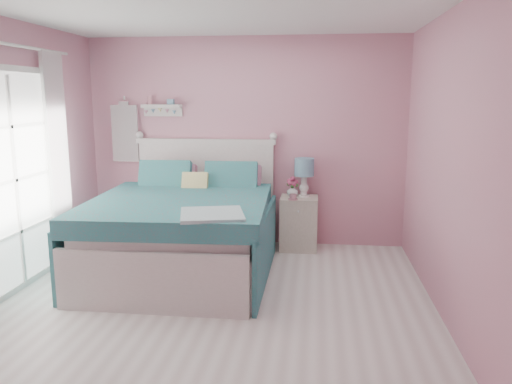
% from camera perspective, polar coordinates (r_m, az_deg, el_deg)
% --- Properties ---
extents(floor, '(4.50, 4.50, 0.00)m').
position_cam_1_polar(floor, '(4.51, -5.39, -13.71)').
color(floor, beige).
rests_on(floor, ground).
extents(room_shell, '(4.50, 4.50, 4.50)m').
position_cam_1_polar(room_shell, '(4.11, -5.78, 6.81)').
color(room_shell, pink).
rests_on(room_shell, floor).
extents(bed, '(1.89, 2.34, 1.34)m').
position_cam_1_polar(bed, '(5.48, -8.14, -4.47)').
color(bed, silver).
rests_on(bed, floor).
extents(nightstand, '(0.45, 0.45, 0.66)m').
position_cam_1_polar(nightstand, '(6.20, 4.91, -3.54)').
color(nightstand, beige).
rests_on(nightstand, floor).
extents(table_lamp, '(0.24, 0.24, 0.48)m').
position_cam_1_polar(table_lamp, '(6.11, 5.53, 2.52)').
color(table_lamp, white).
rests_on(table_lamp, nightstand).
extents(vase, '(0.15, 0.15, 0.14)m').
position_cam_1_polar(vase, '(6.16, 4.18, 0.16)').
color(vase, white).
rests_on(vase, nightstand).
extents(teacup, '(0.12, 0.12, 0.07)m').
position_cam_1_polar(teacup, '(5.96, 4.24, -0.56)').
color(teacup, '#BE7F91').
rests_on(teacup, nightstand).
extents(roses, '(0.14, 0.11, 0.12)m').
position_cam_1_polar(roses, '(6.13, 4.17, 1.18)').
color(roses, '#C1426F').
rests_on(roses, vase).
extents(wall_shelf, '(0.50, 0.15, 0.25)m').
position_cam_1_polar(wall_shelf, '(6.49, -10.70, 9.50)').
color(wall_shelf, silver).
rests_on(wall_shelf, room_shell).
extents(hanging_dress, '(0.34, 0.03, 0.72)m').
position_cam_1_polar(hanging_dress, '(6.66, -14.74, 6.48)').
color(hanging_dress, white).
rests_on(hanging_dress, room_shell).
extents(french_door, '(0.04, 1.32, 2.16)m').
position_cam_1_polar(french_door, '(5.31, -25.87, 1.16)').
color(french_door, silver).
rests_on(french_door, floor).
extents(curtain_far, '(0.04, 0.40, 2.32)m').
position_cam_1_polar(curtain_far, '(5.91, -21.67, 3.40)').
color(curtain_far, white).
rests_on(curtain_far, floor).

